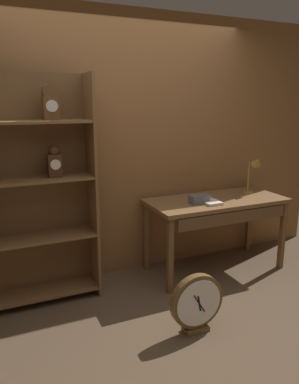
{
  "coord_description": "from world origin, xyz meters",
  "views": [
    {
      "loc": [
        -1.28,
        -2.19,
        1.75
      ],
      "look_at": [
        0.01,
        0.7,
        0.97
      ],
      "focal_mm": 34.71,
      "sensor_mm": 36.0,
      "label": 1
    }
  ],
  "objects_px": {
    "toolbox_small": "(199,199)",
    "round_clock_large": "(197,303)",
    "workbench": "(217,208)",
    "desk_lamp": "(254,170)",
    "open_repair_manual": "(211,202)",
    "bookshelf": "(13,196)"
  },
  "relations": [
    {
      "from": "open_repair_manual",
      "to": "round_clock_large",
      "type": "height_order",
      "value": "open_repair_manual"
    },
    {
      "from": "workbench",
      "to": "toolbox_small",
      "type": "xyz_separation_m",
      "value": [
        -0.25,
        -0.05,
        0.13
      ]
    },
    {
      "from": "bookshelf",
      "to": "open_repair_manual",
      "type": "relative_size",
      "value": 9.03
    },
    {
      "from": "bookshelf",
      "to": "toolbox_small",
      "type": "height_order",
      "value": "bookshelf"
    },
    {
      "from": "bookshelf",
      "to": "desk_lamp",
      "type": "height_order",
      "value": "bookshelf"
    },
    {
      "from": "desk_lamp",
      "to": "workbench",
      "type": "bearing_deg",
      "value": -173.0
    },
    {
      "from": "round_clock_large",
      "to": "bookshelf",
      "type": "bearing_deg",
      "value": 140.07
    },
    {
      "from": "open_repair_manual",
      "to": "round_clock_large",
      "type": "relative_size",
      "value": 0.46
    },
    {
      "from": "workbench",
      "to": "round_clock_large",
      "type": "relative_size",
      "value": 3.0
    },
    {
      "from": "workbench",
      "to": "open_repair_manual",
      "type": "relative_size",
      "value": 6.52
    },
    {
      "from": "bookshelf",
      "to": "round_clock_large",
      "type": "height_order",
      "value": "bookshelf"
    },
    {
      "from": "bookshelf",
      "to": "round_clock_large",
      "type": "distance_m",
      "value": 1.73
    },
    {
      "from": "toolbox_small",
      "to": "round_clock_large",
      "type": "bearing_deg",
      "value": -121.32
    },
    {
      "from": "desk_lamp",
      "to": "open_repair_manual",
      "type": "relative_size",
      "value": 1.88
    },
    {
      "from": "desk_lamp",
      "to": "toolbox_small",
      "type": "bearing_deg",
      "value": -171.55
    },
    {
      "from": "desk_lamp",
      "to": "open_repair_manual",
      "type": "height_order",
      "value": "desk_lamp"
    },
    {
      "from": "bookshelf",
      "to": "toolbox_small",
      "type": "distance_m",
      "value": 1.72
    },
    {
      "from": "toolbox_small",
      "to": "round_clock_large",
      "type": "distance_m",
      "value": 1.12
    },
    {
      "from": "desk_lamp",
      "to": "toolbox_small",
      "type": "height_order",
      "value": "desk_lamp"
    },
    {
      "from": "workbench",
      "to": "desk_lamp",
      "type": "relative_size",
      "value": 3.47
    },
    {
      "from": "open_repair_manual",
      "to": "toolbox_small",
      "type": "bearing_deg",
      "value": 160.87
    },
    {
      "from": "bookshelf",
      "to": "round_clock_large",
      "type": "bearing_deg",
      "value": -39.93
    }
  ]
}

